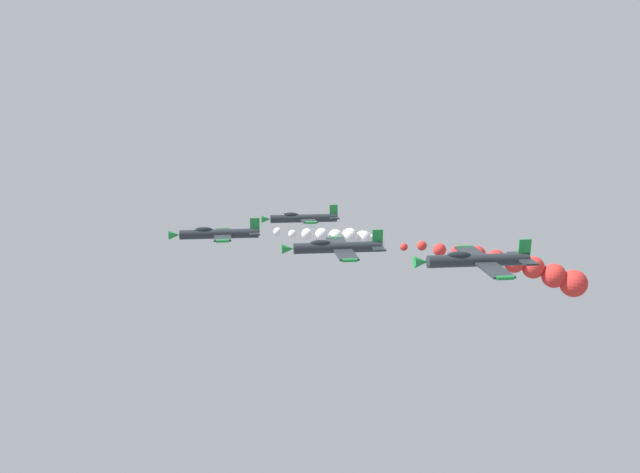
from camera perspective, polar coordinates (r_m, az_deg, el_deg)
name	(u,v)px	position (r m, az deg, el deg)	size (l,w,h in m)	color
airplane_lead	(218,234)	(75.28, -9.03, 0.24)	(9.57, 10.35, 2.33)	#23282D
smoke_trail_lead	(350,238)	(78.10, 2.70, -0.15)	(3.71, 13.93, 3.58)	white
airplane_left_inner	(336,247)	(65.38, 1.42, -0.96)	(9.56, 10.35, 2.35)	#23282D
smoke_trail_left_inner	(530,270)	(69.90, 18.09, -2.80)	(5.31, 18.86, 5.64)	red
airplane_right_inner	(302,218)	(87.07, -1.57, 1.63)	(9.57, 10.35, 2.34)	#23282D
airplane_left_outer	(476,260)	(56.99, 13.66, -2.03)	(9.56, 10.35, 2.44)	#23282D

